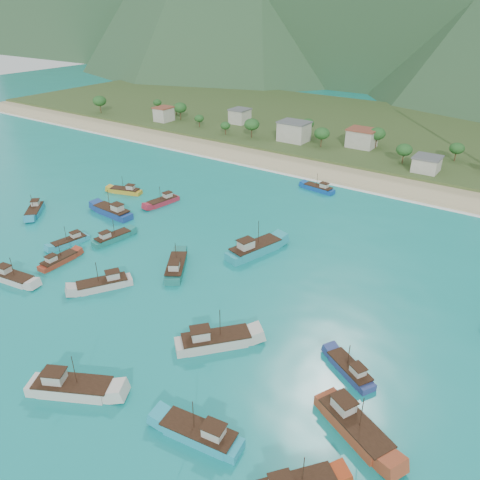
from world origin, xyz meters
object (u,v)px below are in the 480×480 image
Objects in this scene: boat_13 at (354,426)px; boat_25 at (176,268)px; boat_24 at (70,242)px; boat_26 at (163,202)px; boat_21 at (12,278)px; boat_10 at (200,434)px; boat_17 at (113,212)px; boat_9 at (126,191)px; boat_16 at (350,370)px; boat_4 at (72,388)px; boat_23 at (215,341)px; boat_6 at (319,189)px; boat_2 at (255,249)px; boat_7 at (35,211)px; boat_12 at (59,261)px; boat_1 at (112,238)px; boat_3 at (104,284)px.

boat_25 is at bearing -84.43° from boat_13.
boat_26 is (1.38, 29.81, 0.10)m from boat_24.
boat_21 is at bearing -171.94° from boat_25.
boat_10 reaches higher than boat_24.
boat_10 is 1.28× the size of boat_24.
boat_17 is at bearing 75.48° from boat_26.
boat_10 is at bearing -143.94° from boat_9.
boat_16 is 0.82× the size of boat_25.
boat_21 is 32.63m from boat_25.
boat_21 is at bearing -137.17° from boat_4.
boat_21 is at bearing -176.70° from boat_9.
boat_13 is 1.39× the size of boat_24.
boat_13 is 25.53m from boat_23.
boat_13 is 84.55m from boat_26.
boat_10 is (26.12, -88.15, 0.18)m from boat_6.
boat_9 is 73.39m from boat_23.
boat_6 is at bearing 156.30° from boat_4.
boat_2 is 42.04m from boat_17.
boat_4 is at bearing -72.92° from boat_2.
boat_2 is at bearing -116.97° from boat_9.
boat_7 reaches higher than boat_12.
boat_13 is (87.46, -42.35, 0.31)m from boat_9.
boat_2 is at bearing -166.05° from boat_6.
boat_13 is 84.05m from boat_17.
boat_17 is 1.24× the size of boat_26.
boat_13 is 75.52m from boat_24.
boat_16 is (64.48, 4.11, 0.02)m from boat_12.
boat_1 is 0.85× the size of boat_10.
boat_2 reaches higher than boat_26.
boat_7 is at bearing -147.53° from boat_4.
boat_12 is (27.54, -13.01, -0.13)m from boat_7.
boat_26 reaches higher than boat_9.
boat_4 is (17.71, -21.22, 0.17)m from boat_3.
boat_24 is (-49.13, 9.43, -0.40)m from boat_23.
boat_17 is (-41.89, -3.59, -0.17)m from boat_2.
boat_10 is 24.80m from boat_16.
boat_9 is 97.17m from boat_13.
boat_23 is (-25.31, 3.32, 0.03)m from boat_13.
boat_10 reaches higher than boat_9.
boat_7 is at bearing 153.43° from boat_12.
boat_17 is 34.46m from boat_21.
boat_9 is (-51.46, 58.83, -0.32)m from boat_4.
boat_9 is at bearing 9.68° from boat_26.
boat_3 reaches higher than boat_6.
boat_13 reaches higher than boat_12.
boat_25 is (21.50, -1.93, 0.18)m from boat_1.
boat_12 is 0.89× the size of boat_26.
boat_7 is at bearing 142.22° from boat_9.
boat_25 is (-30.36, 29.82, -0.00)m from boat_10.
boat_10 reaches higher than boat_21.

